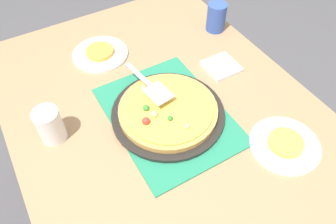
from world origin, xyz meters
The scene contains 13 objects.
ground_plane centered at (0.00, 0.00, 0.00)m, with size 8.00×8.00×0.00m, color #4C4C51.
dining_table centered at (0.00, 0.00, 0.64)m, with size 1.40×1.00×0.75m.
placemat centered at (0.00, 0.00, 0.75)m, with size 0.48×0.36×0.01m, color #237F5B.
pizza_pan centered at (0.00, 0.00, 0.76)m, with size 0.38×0.38×0.01m, color black.
pizza centered at (0.00, 0.00, 0.78)m, with size 0.33×0.33×0.05m.
plate_near_left centered at (-0.41, -0.08, 0.76)m, with size 0.22×0.22×0.01m, color white.
plate_far_right centered at (0.29, 0.25, 0.76)m, with size 0.22×0.22×0.01m, color white.
served_slice_left centered at (-0.41, -0.08, 0.77)m, with size 0.11×0.11×0.02m, color gold.
served_slice_right centered at (0.29, 0.25, 0.77)m, with size 0.11×0.11×0.02m, color #EAB747.
cup_near centered at (-0.11, -0.36, 0.81)m, with size 0.08×0.08×0.12m, color white.
cup_far centered at (-0.32, 0.42, 0.81)m, with size 0.08×0.08×0.12m, color #3351AD.
pizza_server centered at (-0.10, -0.01, 0.82)m, with size 0.23×0.08×0.01m.
napkin_stack centered at (-0.10, 0.30, 0.76)m, with size 0.12×0.12×0.02m, color white.
Camera 1 is at (0.60, -0.35, 1.60)m, focal length 34.55 mm.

